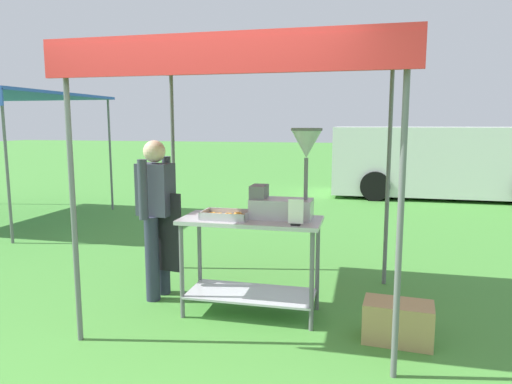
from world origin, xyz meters
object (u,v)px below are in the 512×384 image
Objects in this scene: stall_canopy at (253,65)px; donut_tray at (227,216)px; vendor at (157,211)px; van_white at (445,161)px; supply_crate at (398,322)px; donut_cart at (251,247)px; donut_fryer at (289,184)px; menu_sign at (296,214)px.

stall_canopy is 1.38m from donut_tray.
van_white is at bearing 63.29° from vendor.
supply_crate is at bearing -16.20° from stall_canopy.
vendor is 2.49m from supply_crate.
donut_tray is at bearing -111.06° from van_white.
donut_cart is 2.23× the size of supply_crate.
donut_tray is at bearing -167.56° from donut_fryer.
donut_cart is 1.42m from supply_crate.
donut_fryer is at bearing -5.71° from vendor.
vendor is (-1.03, 0.10, -1.39)m from stall_canopy.
supply_crate is 8.39m from van_white.
donut_cart is 5.71× the size of menu_sign.
supply_crate is at bearing -100.73° from van_white.
stall_canopy is 2.52m from supply_crate.
vendor is (-0.81, 0.26, -0.03)m from donut_tray.
donut_fryer is 0.16× the size of van_white.
donut_tray reaches higher than supply_crate.
stall_canopy is 1.67× the size of vendor.
donut_tray is 1.72m from supply_crate.
donut_cart is at bearing -90.00° from stall_canopy.
donut_fryer is 1.41m from vendor.
supply_crate is at bearing -8.38° from donut_tray.
van_white is at bearing 73.44° from menu_sign.
donut_cart is at bearing 14.62° from donut_tray.
donut_tray is 0.08× the size of van_white.
menu_sign is 0.04× the size of van_white.
donut_fryer is 1.43× the size of supply_crate.
supply_crate is (0.97, -0.35, -1.07)m from donut_fryer.
stall_canopy is 1.73m from vendor.
van_white is (1.56, 8.21, 0.71)m from supply_crate.
vendor is at bearing 162.38° from donut_tray.
menu_sign is at bearing -24.45° from donut_cart.
van_white is at bearing 68.94° from donut_tray.
stall_canopy reaches higher than donut_fryer.
vendor is 8.65m from van_white.
donut_cart is at bearing -168.98° from donut_fryer.
vendor is at bearing 174.27° from stall_canopy.
menu_sign is (0.44, -0.20, 0.37)m from donut_cart.
vendor is at bearing 168.90° from donut_cart.
vendor is (-1.03, 0.20, 0.26)m from donut_cart.
stall_canopy reaches higher than vendor.
donut_fryer is at bearing -107.79° from van_white.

